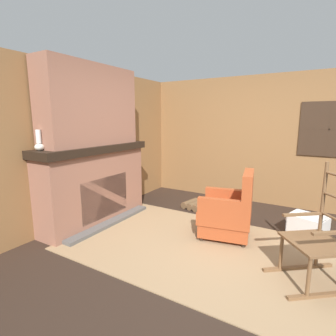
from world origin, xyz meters
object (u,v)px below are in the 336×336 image
(armchair, at_px, (229,213))
(storage_case, at_px, (96,141))
(rocking_chair, at_px, (319,244))
(laundry_basket, at_px, (308,226))
(oil_lamp_vase, at_px, (39,143))
(firewood_stack, at_px, (195,205))

(armchair, xyz_separation_m, storage_case, (-2.05, -0.39, 0.94))
(rocking_chair, relative_size, storage_case, 4.83)
(rocking_chair, height_order, laundry_basket, rocking_chair)
(laundry_basket, relative_size, oil_lamp_vase, 2.05)
(rocking_chair, bearing_deg, oil_lamp_vase, -23.81)
(laundry_basket, relative_size, storage_case, 2.21)
(firewood_stack, xyz_separation_m, laundry_basket, (1.85, -0.28, 0.09))
(rocking_chair, distance_m, laundry_basket, 1.17)
(laundry_basket, bearing_deg, storage_case, -162.07)
(firewood_stack, height_order, oil_lamp_vase, oil_lamp_vase)
(rocking_chair, height_order, oil_lamp_vase, oil_lamp_vase)
(firewood_stack, distance_m, laundry_basket, 1.87)
(rocking_chair, distance_m, oil_lamp_vase, 3.37)
(laundry_basket, bearing_deg, firewood_stack, 171.25)
(laundry_basket, distance_m, storage_case, 3.35)
(armchair, height_order, laundry_basket, armchair)
(storage_case, bearing_deg, laundry_basket, 17.93)
(oil_lamp_vase, bearing_deg, armchair, 33.47)
(armchair, relative_size, laundry_basket, 1.72)
(rocking_chair, xyz_separation_m, storage_case, (-3.14, 0.16, 0.87))
(armchair, distance_m, laundry_basket, 1.13)
(laundry_basket, distance_m, oil_lamp_vase, 3.76)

